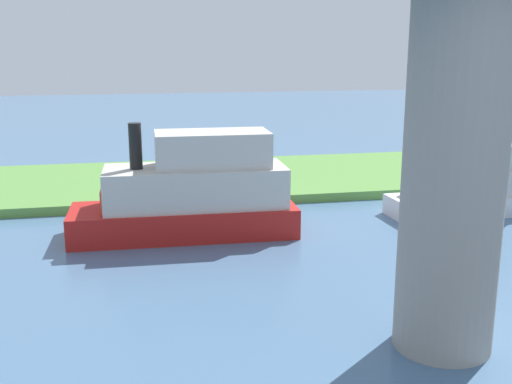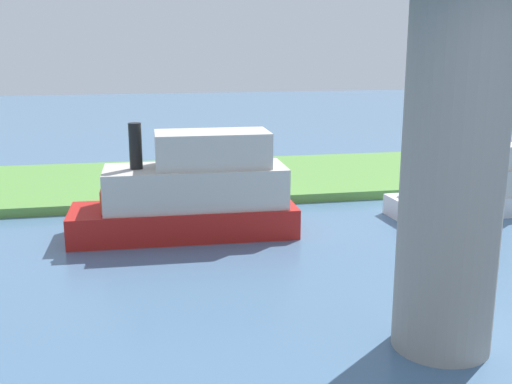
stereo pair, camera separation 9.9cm
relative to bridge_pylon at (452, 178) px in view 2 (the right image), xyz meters
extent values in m
plane|color=#4C7093|center=(3.90, -16.92, -5.07)|extent=(160.00, 160.00, 0.00)
cube|color=#5B9342|center=(3.90, -22.92, -4.82)|extent=(80.00, 12.00, 0.50)
cylinder|color=#9E998E|center=(0.00, 0.00, 0.00)|extent=(2.83, 2.83, 10.13)
cylinder|color=#2D334C|center=(3.08, -19.86, -4.29)|extent=(0.29, 0.29, 0.55)
cylinder|color=red|center=(3.08, -19.86, -3.72)|extent=(0.46, 0.46, 0.60)
sphere|color=tan|center=(3.08, -19.86, -3.30)|extent=(0.24, 0.24, 0.24)
cylinder|color=brown|center=(5.47, -17.93, -4.13)|extent=(0.20, 0.20, 0.86)
cube|color=red|center=(6.46, -12.41, -4.38)|extent=(10.38, 3.72, 1.37)
cube|color=beige|center=(5.88, -12.39, -2.78)|extent=(8.32, 3.32, 1.83)
cube|color=beige|center=(5.08, -12.37, -1.06)|extent=(5.22, 2.75, 1.60)
cylinder|color=black|center=(8.51, -12.46, -0.84)|extent=(0.57, 0.57, 2.06)
cube|color=#D84C2D|center=(9.20, -12.48, -3.18)|extent=(1.89, 2.11, 1.03)
cube|color=white|center=(-8.03, -13.09, -4.55)|extent=(7.87, 2.99, 1.03)
cube|color=beige|center=(-8.46, -13.11, -3.34)|extent=(6.31, 2.65, 1.38)
cube|color=beige|center=(-9.06, -13.14, -2.05)|extent=(3.97, 2.17, 1.20)
cylinder|color=black|center=(-6.48, -13.01, -1.88)|extent=(0.43, 0.43, 1.55)
cube|color=#D84C2D|center=(-5.97, -12.98, -3.65)|extent=(1.46, 1.62, 0.77)
camera|label=1|loc=(8.70, 15.33, 3.62)|focal=43.52mm
camera|label=2|loc=(8.60, 15.35, 3.62)|focal=43.52mm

